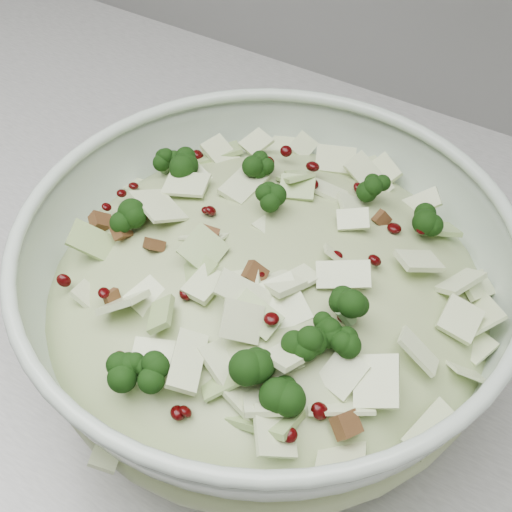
{
  "coord_description": "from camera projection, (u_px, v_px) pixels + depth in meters",
  "views": [
    {
      "loc": [
        -0.03,
        1.33,
        1.36
      ],
      "look_at": [
        -0.2,
        1.61,
        1.0
      ],
      "focal_mm": 50.0,
      "sensor_mm": 36.0,
      "label": 1
    }
  ],
  "objects": [
    {
      "name": "mixing_bowl",
      "position": [
        267.0,
        300.0,
        0.5
      ],
      "size": [
        0.43,
        0.43,
        0.13
      ],
      "rotation": [
        0.0,
        0.0,
        -0.39
      ],
      "color": "#B7C9B6",
      "rests_on": "counter"
    },
    {
      "name": "salad",
      "position": [
        267.0,
        280.0,
        0.48
      ],
      "size": [
        0.41,
        0.41,
        0.13
      ],
      "rotation": [
        0.0,
        0.0,
        -0.42
      ],
      "color": "#A0AE77",
      "rests_on": "mixing_bowl"
    }
  ]
}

